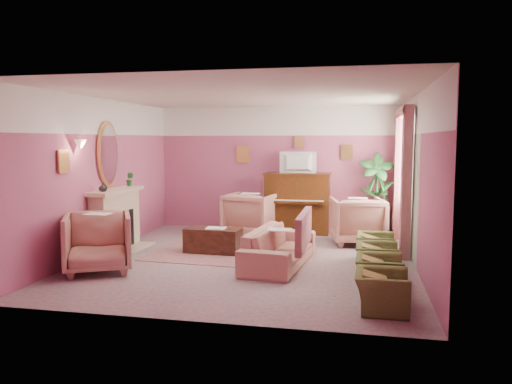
% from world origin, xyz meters
% --- Properties ---
extents(floor, '(5.50, 6.00, 0.01)m').
position_xyz_m(floor, '(0.00, 0.00, 0.00)').
color(floor, gray).
rests_on(floor, ground).
extents(ceiling, '(5.50, 6.00, 0.01)m').
position_xyz_m(ceiling, '(0.00, 0.00, 2.80)').
color(ceiling, beige).
rests_on(ceiling, wall_back).
extents(wall_back, '(5.50, 0.02, 2.80)m').
position_xyz_m(wall_back, '(0.00, 3.00, 1.40)').
color(wall_back, '#8A486B').
rests_on(wall_back, floor).
extents(wall_front, '(5.50, 0.02, 2.80)m').
position_xyz_m(wall_front, '(0.00, -3.00, 1.40)').
color(wall_front, '#8A486B').
rests_on(wall_front, floor).
extents(wall_left, '(0.02, 6.00, 2.80)m').
position_xyz_m(wall_left, '(-2.75, 0.00, 1.40)').
color(wall_left, '#8A486B').
rests_on(wall_left, floor).
extents(wall_right, '(0.02, 6.00, 2.80)m').
position_xyz_m(wall_right, '(2.75, 0.00, 1.40)').
color(wall_right, '#8A486B').
rests_on(wall_right, floor).
extents(picture_rail_band, '(5.50, 0.01, 0.65)m').
position_xyz_m(picture_rail_band, '(0.00, 2.99, 2.47)').
color(picture_rail_band, white).
rests_on(picture_rail_band, wall_back).
extents(stripe_panel, '(0.01, 3.00, 2.15)m').
position_xyz_m(stripe_panel, '(2.73, 1.30, 1.07)').
color(stripe_panel, '#A5B392').
rests_on(stripe_panel, wall_right).
extents(fireplace_surround, '(0.30, 1.40, 1.10)m').
position_xyz_m(fireplace_surround, '(-2.59, 0.20, 0.55)').
color(fireplace_surround, '#CDB491').
rests_on(fireplace_surround, floor).
extents(fireplace_inset, '(0.18, 0.72, 0.68)m').
position_xyz_m(fireplace_inset, '(-2.49, 0.20, 0.40)').
color(fireplace_inset, black).
rests_on(fireplace_inset, floor).
extents(fire_ember, '(0.06, 0.54, 0.10)m').
position_xyz_m(fire_ember, '(-2.45, 0.20, 0.22)').
color(fire_ember, '#E66600').
rests_on(fire_ember, floor).
extents(mantel_shelf, '(0.40, 1.55, 0.07)m').
position_xyz_m(mantel_shelf, '(-2.56, 0.20, 1.12)').
color(mantel_shelf, '#CDB491').
rests_on(mantel_shelf, fireplace_surround).
extents(hearth, '(0.55, 1.50, 0.02)m').
position_xyz_m(hearth, '(-2.39, 0.20, 0.01)').
color(hearth, '#CDB491').
rests_on(hearth, floor).
extents(mirror_frame, '(0.04, 0.72, 1.20)m').
position_xyz_m(mirror_frame, '(-2.70, 0.20, 1.80)').
color(mirror_frame, tan).
rests_on(mirror_frame, wall_left).
extents(mirror_glass, '(0.01, 0.60, 1.06)m').
position_xyz_m(mirror_glass, '(-2.67, 0.20, 1.80)').
color(mirror_glass, white).
rests_on(mirror_glass, wall_left).
extents(sconce_shade, '(0.20, 0.20, 0.16)m').
position_xyz_m(sconce_shade, '(-2.62, -0.85, 1.98)').
color(sconce_shade, '#DEA686').
rests_on(sconce_shade, wall_left).
extents(piano, '(1.40, 0.60, 1.30)m').
position_xyz_m(piano, '(0.50, 2.68, 0.65)').
color(piano, '#43220C').
rests_on(piano, floor).
extents(piano_keyshelf, '(1.30, 0.12, 0.06)m').
position_xyz_m(piano_keyshelf, '(0.50, 2.33, 0.72)').
color(piano_keyshelf, '#43220C').
rests_on(piano_keyshelf, piano).
extents(piano_keys, '(1.20, 0.08, 0.02)m').
position_xyz_m(piano_keys, '(0.50, 2.33, 0.76)').
color(piano_keys, white).
rests_on(piano_keys, piano).
extents(piano_top, '(1.45, 0.65, 0.04)m').
position_xyz_m(piano_top, '(0.50, 2.68, 1.31)').
color(piano_top, '#43220C').
rests_on(piano_top, piano).
extents(television, '(0.80, 0.12, 0.48)m').
position_xyz_m(television, '(0.50, 2.63, 1.60)').
color(television, black).
rests_on(television, piano).
extents(print_back_left, '(0.30, 0.03, 0.38)m').
position_xyz_m(print_back_left, '(-0.80, 2.96, 1.72)').
color(print_back_left, tan).
rests_on(print_back_left, wall_back).
extents(print_back_right, '(0.26, 0.03, 0.34)m').
position_xyz_m(print_back_right, '(1.55, 2.96, 1.78)').
color(print_back_right, tan).
rests_on(print_back_right, wall_back).
extents(print_back_mid, '(0.22, 0.03, 0.26)m').
position_xyz_m(print_back_mid, '(0.50, 2.96, 2.00)').
color(print_back_mid, tan).
rests_on(print_back_mid, wall_back).
extents(print_left_wall, '(0.03, 0.28, 0.36)m').
position_xyz_m(print_left_wall, '(-2.71, -1.20, 1.72)').
color(print_left_wall, tan).
rests_on(print_left_wall, wall_left).
extents(window_blind, '(0.03, 1.40, 1.80)m').
position_xyz_m(window_blind, '(2.70, 1.55, 1.70)').
color(window_blind, beige).
rests_on(window_blind, wall_right).
extents(curtain_left, '(0.16, 0.34, 2.60)m').
position_xyz_m(curtain_left, '(2.62, 0.63, 1.30)').
color(curtain_left, '#9A525B').
rests_on(curtain_left, floor).
extents(curtain_right, '(0.16, 0.34, 2.60)m').
position_xyz_m(curtain_right, '(2.62, 2.47, 1.30)').
color(curtain_right, '#9A525B').
rests_on(curtain_right, floor).
extents(pelmet, '(0.16, 2.20, 0.16)m').
position_xyz_m(pelmet, '(2.62, 1.55, 2.56)').
color(pelmet, '#9A525B').
rests_on(pelmet, wall_right).
extents(mantel_plant, '(0.16, 0.16, 0.28)m').
position_xyz_m(mantel_plant, '(-2.55, 0.75, 1.29)').
color(mantel_plant, '#236026').
rests_on(mantel_plant, mantel_shelf).
extents(mantel_vase, '(0.16, 0.16, 0.16)m').
position_xyz_m(mantel_vase, '(-2.55, -0.30, 1.23)').
color(mantel_vase, white).
rests_on(mantel_vase, mantel_shelf).
extents(area_rug, '(2.60, 1.94, 0.01)m').
position_xyz_m(area_rug, '(-0.60, 0.34, 0.01)').
color(area_rug, '#995F60').
rests_on(area_rug, floor).
extents(coffee_table, '(1.03, 0.56, 0.45)m').
position_xyz_m(coffee_table, '(-0.76, 0.40, 0.23)').
color(coffee_table, '#351A10').
rests_on(coffee_table, floor).
extents(table_paper, '(0.35, 0.28, 0.01)m').
position_xyz_m(table_paper, '(-0.71, 0.40, 0.46)').
color(table_paper, white).
rests_on(table_paper, coffee_table).
extents(sofa, '(0.69, 2.06, 0.83)m').
position_xyz_m(sofa, '(0.56, -0.26, 0.42)').
color(sofa, tan).
rests_on(sofa, floor).
extents(sofa_throw, '(0.10, 1.56, 0.57)m').
position_xyz_m(sofa_throw, '(0.96, -0.26, 0.60)').
color(sofa_throw, '#9A525B').
rests_on(sofa_throw, sofa).
extents(floral_armchair_left, '(0.98, 0.98, 1.02)m').
position_xyz_m(floral_armchair_left, '(-0.45, 2.13, 0.51)').
color(floral_armchair_left, tan).
rests_on(floral_armchair_left, floor).
extents(floral_armchair_right, '(0.98, 0.98, 1.02)m').
position_xyz_m(floral_armchair_right, '(1.81, 1.72, 0.51)').
color(floral_armchair_right, tan).
rests_on(floral_armchair_right, floor).
extents(floral_armchair_front, '(0.98, 0.98, 1.02)m').
position_xyz_m(floral_armchair_front, '(-2.15, -1.24, 0.51)').
color(floral_armchair_front, tan).
rests_on(floral_armchair_front, floor).
extents(olive_chair_a, '(0.51, 0.73, 0.63)m').
position_xyz_m(olive_chair_a, '(2.12, -2.18, 0.32)').
color(olive_chair_a, '#55612B').
rests_on(olive_chair_a, floor).
extents(olive_chair_b, '(0.51, 0.73, 0.63)m').
position_xyz_m(olive_chair_b, '(2.12, -1.36, 0.32)').
color(olive_chair_b, '#55612B').
rests_on(olive_chair_b, floor).
extents(olive_chair_c, '(0.51, 0.73, 0.63)m').
position_xyz_m(olive_chair_c, '(2.12, -0.54, 0.32)').
color(olive_chair_c, '#55612B').
rests_on(olive_chair_c, floor).
extents(olive_chair_d, '(0.51, 0.73, 0.63)m').
position_xyz_m(olive_chair_d, '(2.12, 0.28, 0.32)').
color(olive_chair_d, '#55612B').
rests_on(olive_chair_d, floor).
extents(side_table, '(0.52, 0.52, 0.70)m').
position_xyz_m(side_table, '(2.23, 2.61, 0.35)').
color(side_table, white).
rests_on(side_table, floor).
extents(side_plant_big, '(0.30, 0.30, 0.34)m').
position_xyz_m(side_plant_big, '(2.23, 2.61, 0.87)').
color(side_plant_big, '#236026').
rests_on(side_plant_big, side_table).
extents(side_plant_small, '(0.16, 0.16, 0.28)m').
position_xyz_m(side_plant_small, '(2.35, 2.51, 0.84)').
color(side_plant_small, '#236026').
rests_on(side_plant_small, side_table).
extents(palm_pot, '(0.34, 0.34, 0.34)m').
position_xyz_m(palm_pot, '(2.20, 2.55, 0.17)').
color(palm_pot, '#AD6B44').
rests_on(palm_pot, floor).
extents(palm_plant, '(0.76, 0.76, 1.44)m').
position_xyz_m(palm_plant, '(2.20, 2.55, 1.06)').
color(palm_plant, '#236026').
rests_on(palm_plant, palm_pot).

